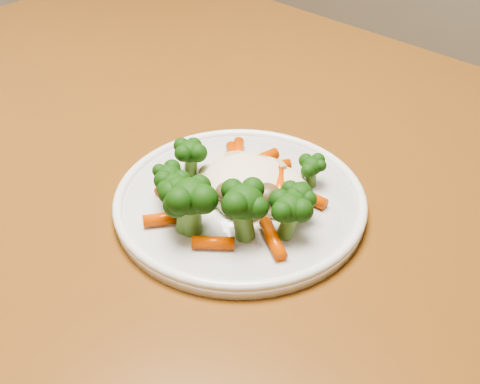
% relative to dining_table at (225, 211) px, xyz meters
% --- Properties ---
extents(dining_table, '(1.33, 1.02, 0.75)m').
position_rel_dining_table_xyz_m(dining_table, '(0.00, 0.00, 0.00)').
color(dining_table, brown).
rests_on(dining_table, ground).
extents(plate, '(0.25, 0.25, 0.01)m').
position_rel_dining_table_xyz_m(plate, '(0.08, -0.09, 0.11)').
color(plate, white).
rests_on(plate, dining_table).
extents(meal, '(0.17, 0.18, 0.05)m').
position_rel_dining_table_xyz_m(meal, '(0.08, -0.11, 0.13)').
color(meal, '#FEEECB').
rests_on(meal, plate).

